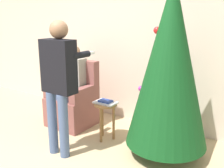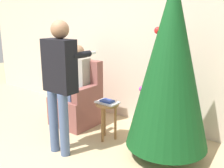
{
  "view_description": "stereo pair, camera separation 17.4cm",
  "coord_description": "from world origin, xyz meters",
  "px_view_note": "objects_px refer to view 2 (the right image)",
  "views": [
    {
      "loc": [
        2.14,
        -1.47,
        1.73
      ],
      "look_at": [
        0.42,
        1.04,
        0.94
      ],
      "focal_mm": 42.0,
      "sensor_mm": 36.0,
      "label": 1
    },
    {
      "loc": [
        2.28,
        -1.37,
        1.73
      ],
      "look_at": [
        0.42,
        1.04,
        0.94
      ],
      "focal_mm": 42.0,
      "sensor_mm": 36.0,
      "label": 2
    }
  ],
  "objects_px": {
    "christmas_tree": "(170,64)",
    "armchair": "(77,102)",
    "person_seated": "(75,82)",
    "person_standing": "(60,76)",
    "side_stool": "(107,111)"
  },
  "relations": [
    {
      "from": "christmas_tree",
      "to": "person_seated",
      "type": "xyz_separation_m",
      "value": [
        -1.64,
        0.06,
        -0.47
      ]
    },
    {
      "from": "christmas_tree",
      "to": "armchair",
      "type": "bearing_deg",
      "value": 177.02
    },
    {
      "from": "person_seated",
      "to": "person_standing",
      "type": "distance_m",
      "value": 0.96
    },
    {
      "from": "person_seated",
      "to": "armchair",
      "type": "bearing_deg",
      "value": 90.0
    },
    {
      "from": "christmas_tree",
      "to": "armchair",
      "type": "relative_size",
      "value": 2.12
    },
    {
      "from": "christmas_tree",
      "to": "armchair",
      "type": "distance_m",
      "value": 1.83
    },
    {
      "from": "armchair",
      "to": "side_stool",
      "type": "bearing_deg",
      "value": -11.77
    },
    {
      "from": "christmas_tree",
      "to": "armchair",
      "type": "height_order",
      "value": "christmas_tree"
    },
    {
      "from": "person_standing",
      "to": "christmas_tree",
      "type": "bearing_deg",
      "value": 31.92
    },
    {
      "from": "armchair",
      "to": "person_standing",
      "type": "height_order",
      "value": "person_standing"
    },
    {
      "from": "christmas_tree",
      "to": "person_standing",
      "type": "bearing_deg",
      "value": -148.08
    },
    {
      "from": "armchair",
      "to": "side_stool",
      "type": "xyz_separation_m",
      "value": [
        0.76,
        -0.16,
        0.06
      ]
    },
    {
      "from": "person_seated",
      "to": "person_standing",
      "type": "bearing_deg",
      "value": -55.8
    },
    {
      "from": "side_stool",
      "to": "christmas_tree",
      "type": "bearing_deg",
      "value": 4.7
    },
    {
      "from": "person_standing",
      "to": "armchair",
      "type": "bearing_deg",
      "value": 123.26
    }
  ]
}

